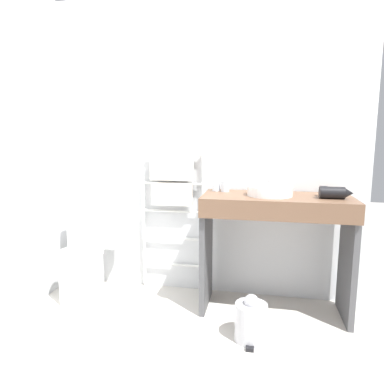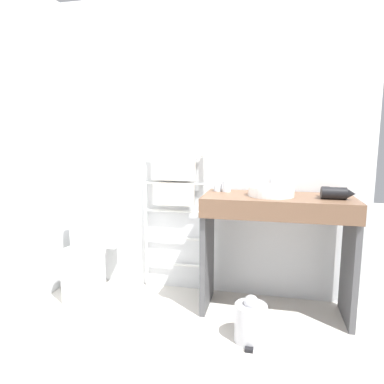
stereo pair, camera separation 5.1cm
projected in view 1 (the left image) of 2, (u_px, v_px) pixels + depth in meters
name	position (u px, v px, depth m)	size (l,w,h in m)	color
wall_back	(200.00, 149.00, 2.85)	(2.66, 0.12, 2.42)	silver
wall_side	(7.00, 150.00, 2.43)	(0.12, 1.90, 2.42)	silver
toilet	(86.00, 257.00, 2.78)	(0.41, 0.51, 0.78)	white
towel_radiator	(172.00, 192.00, 2.84)	(0.55, 0.06, 1.21)	white
vanity_counter	(275.00, 233.00, 2.50)	(1.06, 0.48, 0.89)	brown
sink_basin	(270.00, 190.00, 2.47)	(0.32, 0.32, 0.07)	white
faucet	(270.00, 181.00, 2.63)	(0.02, 0.10, 0.14)	silver
cup_near_wall	(216.00, 186.00, 2.68)	(0.06, 0.06, 0.09)	silver
cup_near_edge	(225.00, 186.00, 2.65)	(0.06, 0.06, 0.08)	silver
hair_dryer	(334.00, 192.00, 2.35)	(0.22, 0.17, 0.08)	black
trash_bin	(251.00, 321.00, 2.21)	(0.21, 0.24, 0.31)	#B7B7BC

